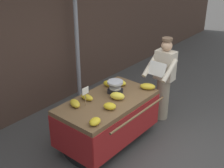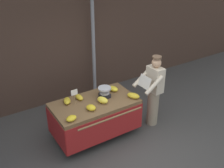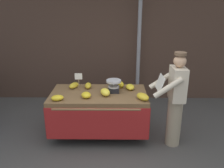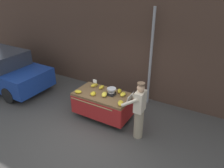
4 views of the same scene
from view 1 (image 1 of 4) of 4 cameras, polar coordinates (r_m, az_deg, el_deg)
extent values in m
plane|color=#423F3D|center=(5.33, 9.48, -13.95)|extent=(60.00, 60.00, 0.00)
cube|color=#473328|center=(6.33, -13.70, 11.34)|extent=(16.00, 0.24, 3.75)
cylinder|color=gray|center=(6.53, -6.74, 10.44)|extent=(0.09, 0.09, 3.34)
cube|color=brown|center=(5.21, -0.89, -3.39)|extent=(1.78, 0.97, 0.08)
cylinder|color=black|center=(4.96, -7.08, -11.36)|extent=(0.05, 0.79, 0.79)
cylinder|color=#B7B7BC|center=(4.95, -7.34, -11.52)|extent=(0.01, 0.14, 0.14)
cylinder|color=black|center=(5.98, 4.22, -4.19)|extent=(0.05, 0.79, 0.79)
cylinder|color=#B7B7BC|center=(6.01, 4.39, -4.08)|extent=(0.01, 0.14, 0.14)
cylinder|color=#4C4742|center=(5.67, -3.99, -5.99)|extent=(0.05, 0.05, 0.80)
cube|color=maroon|center=(5.13, 3.30, -8.40)|extent=(1.78, 0.02, 0.60)
cube|color=maroon|center=(5.66, -4.61, -4.85)|extent=(1.78, 0.02, 0.60)
cube|color=maroon|center=(4.86, -7.84, -10.81)|extent=(0.02, 0.97, 0.60)
cube|color=maroon|center=(5.99, 4.70, -3.03)|extent=(0.02, 0.97, 0.60)
cylinder|color=brown|center=(4.85, 5.12, -5.62)|extent=(1.43, 0.04, 0.04)
cube|color=black|center=(5.39, 0.60, -1.31)|extent=(0.20, 0.20, 0.09)
cylinder|color=#B7B7BC|center=(5.34, 0.61, -0.35)|extent=(0.02, 0.02, 0.11)
cylinder|color=#B7B7BC|center=(5.31, 0.61, 0.35)|extent=(0.28, 0.28, 0.04)
cylinder|color=#B7B7BC|center=(5.36, 0.61, -0.69)|extent=(0.21, 0.21, 0.03)
cylinder|color=#997A51|center=(4.97, -4.99, -3.02)|extent=(0.01, 0.01, 0.22)
cube|color=white|center=(4.89, -5.04, -1.29)|extent=(0.14, 0.01, 0.12)
ellipsoid|color=yellow|center=(5.69, 1.52, 0.25)|extent=(0.19, 0.26, 0.10)
ellipsoid|color=gold|center=(4.53, -3.23, -7.06)|extent=(0.24, 0.20, 0.09)
ellipsoid|color=yellow|center=(5.18, 1.01, -2.27)|extent=(0.23, 0.29, 0.13)
ellipsoid|color=gold|center=(4.90, -0.42, -4.19)|extent=(0.22, 0.25, 0.10)
ellipsoid|color=gold|center=(5.62, -0.60, 0.07)|extent=(0.18, 0.24, 0.12)
ellipsoid|color=gold|center=(5.18, -4.74, -2.51)|extent=(0.14, 0.25, 0.10)
ellipsoid|color=gold|center=(5.57, 6.73, -0.46)|extent=(0.28, 0.33, 0.11)
ellipsoid|color=gold|center=(5.01, -6.98, -3.64)|extent=(0.23, 0.29, 0.10)
cylinder|color=gray|center=(6.23, 9.47, -2.73)|extent=(0.26, 0.26, 0.88)
cube|color=beige|center=(5.92, 9.98, 3.49)|extent=(0.24, 0.39, 0.58)
sphere|color=tan|center=(5.79, 10.27, 7.11)|extent=(0.21, 0.21, 0.21)
cylinder|color=brown|center=(5.75, 10.37, 8.29)|extent=(0.20, 0.20, 0.05)
cylinder|color=beige|center=(5.66, 10.78, 2.44)|extent=(0.48, 0.10, 0.37)
cylinder|color=beige|center=(5.84, 7.17, 3.47)|extent=(0.48, 0.10, 0.37)
cube|color=silver|center=(5.67, 8.51, 2.79)|extent=(0.10, 0.34, 0.25)
camera|label=2|loc=(1.81, 94.42, 14.65)|focal=43.27mm
camera|label=3|loc=(3.98, 54.28, 2.29)|focal=37.84mm
camera|label=4|loc=(6.99, 61.76, 19.80)|focal=34.95mm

